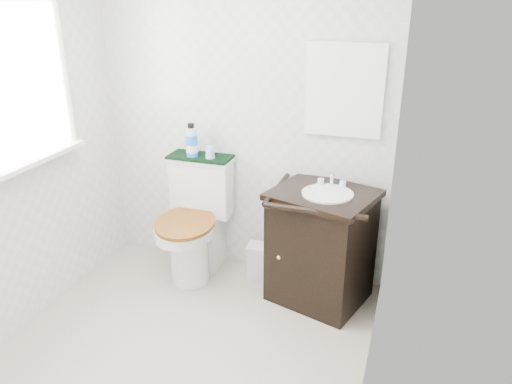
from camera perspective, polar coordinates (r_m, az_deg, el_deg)
The scene contains 12 objects.
floor at distance 3.23m, azimuth -9.02°, elevation -18.12°, with size 2.40×2.40×0.00m, color #B6A992.
wall_back at distance 3.67m, azimuth -1.61°, elevation 8.44°, with size 2.40×2.40×0.00m, color silver.
wall_right at distance 2.32m, azimuth 14.01°, elevation -0.65°, with size 2.40×2.40×0.00m, color silver.
window at distance 3.36m, azimuth -25.48°, elevation 11.13°, with size 0.02×0.70×0.90m, color white.
mirror at distance 3.42m, azimuth 10.05°, elevation 11.36°, with size 0.50×0.02×0.60m, color silver.
toilet at distance 3.85m, azimuth -6.85°, elevation -3.88°, with size 0.53×0.69×0.90m.
vanity at distance 3.51m, azimuth 7.45°, elevation -5.91°, with size 0.79×0.72×0.92m.
trash_bin at distance 3.86m, azimuth 0.43°, elevation -7.86°, with size 0.20×0.16×0.27m.
towel at distance 3.76m, azimuth -6.40°, elevation 4.03°, with size 0.48×0.22×0.02m, color black.
mouthwash_bottle at distance 3.72m, azimuth -7.36°, elevation 5.76°, with size 0.09×0.09×0.25m.
cup at distance 3.68m, azimuth -5.27°, elevation 4.54°, with size 0.07×0.07×0.09m, color #89B4E1.
soap_bar at distance 3.47m, azimuth 7.48°, elevation 1.01°, with size 0.07×0.05×0.02m, color #1A7E70.
Camera 1 is at (1.22, -2.15, 2.08)m, focal length 35.00 mm.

